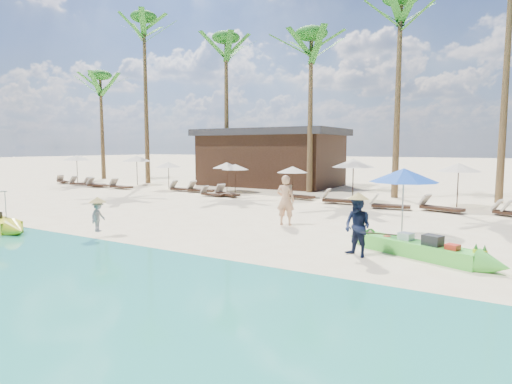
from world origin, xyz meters
The scene contains 35 objects.
ground centered at (0.00, 0.00, 0.00)m, with size 240.00×240.00×0.00m, color #FCEABA.
wet_sand_strip centered at (0.00, -5.00, 0.00)m, with size 240.00×4.50×0.01m, color tan.
green_canoe centered at (5.83, 0.43, 0.22)m, with size 4.92×2.19×0.66m.
tourist centered at (0.64, 2.84, 0.95)m, with size 0.69×0.45×1.90m, color tan.
vendor_green centered at (4.41, -0.37, 0.81)m, with size 0.79×0.62×1.63m, color #151C39.
vendor_yellow centered at (-3.66, -2.23, 0.69)m, with size 0.66×0.38×1.03m, color gray.
blue_umbrella centered at (5.00, 2.39, 2.06)m, with size 2.12×2.12×2.28m.
resort_parasol_0 centered at (-23.26, 11.65, 2.06)m, with size 2.22×2.22×2.28m.
lounger_0_left centered at (-23.60, 10.46, 0.19)m, with size 1.79×1.07×0.58m.
lounger_0_right centered at (-20.24, 9.64, 0.22)m, with size 2.00×1.03×0.65m.
resort_parasol_1 centered at (-16.88, 12.21, 2.06)m, with size 2.22×2.22×2.29m.
lounger_1_left centered at (-19.00, 9.87, 0.20)m, with size 1.84×0.68×0.61m.
lounger_1_right centered at (-18.01, 9.44, 0.21)m, with size 1.97×1.02×0.64m.
resort_parasol_2 centered at (-12.65, 11.09, 1.73)m, with size 1.86×1.86×1.91m.
lounger_2_left centered at (-15.74, 9.46, 0.22)m, with size 1.93×0.67×0.65m.
resort_parasol_3 centered at (-8.16, 11.75, 1.75)m, with size 1.88×1.88×1.94m.
lounger_3_left centered at (-10.89, 10.41, 0.21)m, with size 1.92×0.80×0.63m.
lounger_3_right centered at (-9.29, 10.37, 0.23)m, with size 2.01×0.70×0.68m.
resort_parasol_4 centered at (-7.35, 11.51, 1.67)m, with size 1.80×1.80×1.85m.
lounger_4_left centered at (-7.43, 9.06, 0.18)m, with size 1.64×0.58×0.55m.
lounger_4_right centered at (-6.64, 9.46, 0.21)m, with size 1.95×1.16×0.63m.
resort_parasol_5 centered at (-2.86, 10.69, 1.65)m, with size 1.78×1.78×1.84m.
lounger_5_left centered at (-2.47, 10.45, 0.22)m, with size 2.02×0.90×0.66m.
resort_parasol_6 centered at (0.73, 10.63, 2.10)m, with size 2.26×2.26×2.32m.
lounger_6_left centered at (0.29, 9.68, 0.23)m, with size 2.04×0.79×0.68m.
lounger_6_right centered at (2.97, 9.05, 0.21)m, with size 1.90×0.83×0.63m.
resort_parasol_7 centered at (5.72, 11.50, 1.96)m, with size 2.11×2.11×2.17m.
lounger_7_left centered at (5.16, 9.43, 0.22)m, with size 2.06×1.20×0.67m.
lounger_7_right centered at (8.05, 9.54, 0.20)m, with size 1.85×1.03×0.60m.
palm_0 centered at (-24.62, 15.48, 8.11)m, with size 2.08×2.08×9.90m.
palm_1 centered at (-17.59, 14.06, 10.82)m, with size 2.08×2.08×13.60m.
palm_2 centered at (-10.45, 15.08, 9.18)m, with size 2.08×2.08×11.33m.
palm_3 centered at (-3.36, 14.27, 8.58)m, with size 2.08×2.08×10.52m.
palm_4 centered at (2.15, 14.01, 9.45)m, with size 2.08×2.08×11.70m.
pavilion_west centered at (-8.00, 17.50, 2.19)m, with size 10.80×6.60×4.30m.
Camera 1 is at (7.82, -11.47, 2.94)m, focal length 30.00 mm.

